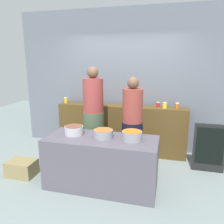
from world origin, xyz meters
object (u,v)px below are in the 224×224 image
at_px(cook_in_cap, 132,131).
at_px(chalkboard_sign, 209,148).
at_px(bread_crate, 22,168).
at_px(preserve_jar_2, 88,101).
at_px(preserve_jar_4, 100,101).
at_px(preserve_jar_6, 165,105).
at_px(preserve_jar_5, 158,104).
at_px(preserve_jar_0, 66,100).
at_px(cooking_pot_center, 103,134).
at_px(preserve_jar_3, 93,102).
at_px(preserve_jar_1, 85,100).
at_px(cook_with_tongs, 94,121).
at_px(cooking_pot_right, 132,136).
at_px(cooking_pot_left, 74,130).
at_px(preserve_jar_7, 177,106).

height_order(cook_in_cap, chalkboard_sign, cook_in_cap).
bearing_deg(bread_crate, preserve_jar_2, 62.26).
distance_m(preserve_jar_4, preserve_jar_6, 1.33).
bearing_deg(preserve_jar_5, chalkboard_sign, -29.77).
bearing_deg(preserve_jar_5, preserve_jar_0, -178.58).
distance_m(preserve_jar_6, cooking_pot_center, 1.61).
xyz_separation_m(preserve_jar_0, preserve_jar_2, (0.56, -0.07, 0.01)).
height_order(preserve_jar_0, preserve_jar_3, preserve_jar_0).
distance_m(preserve_jar_1, chalkboard_sign, 2.63).
relative_size(preserve_jar_3, chalkboard_sign, 0.13).
bearing_deg(preserve_jar_4, chalkboard_sign, -11.67).
bearing_deg(bread_crate, preserve_jar_5, 34.53).
bearing_deg(cooking_pot_center, chalkboard_sign, 28.12).
bearing_deg(cook_in_cap, cook_with_tongs, 165.79).
height_order(preserve_jar_4, preserve_jar_6, preserve_jar_4).
height_order(cook_with_tongs, cook_in_cap, cook_with_tongs).
distance_m(preserve_jar_5, cook_with_tongs, 1.35).
xyz_separation_m(preserve_jar_3, cooking_pot_right, (1.06, -1.32, -0.21)).
bearing_deg(preserve_jar_4, bread_crate, -124.71).
distance_m(preserve_jar_0, cooking_pot_center, 1.89).
height_order(preserve_jar_6, cooking_pot_left, preserve_jar_6).
bearing_deg(preserve_jar_0, cooking_pot_left, -59.53).
relative_size(preserve_jar_3, preserve_jar_7, 1.02).
bearing_deg(preserve_jar_2, cook_in_cap, -35.65).
relative_size(cooking_pot_right, bread_crate, 0.63).
height_order(cooking_pot_left, cooking_pot_center, cooking_pot_left).
relative_size(cook_with_tongs, chalkboard_sign, 2.09).
xyz_separation_m(preserve_jar_1, preserve_jar_7, (1.93, -0.02, -0.02)).
bearing_deg(preserve_jar_6, cooking_pot_left, -135.50).
distance_m(preserve_jar_3, preserve_jar_7, 1.71).
relative_size(preserve_jar_1, preserve_jar_6, 1.24).
height_order(preserve_jar_6, chalkboard_sign, preserve_jar_6).
relative_size(preserve_jar_3, bread_crate, 0.24).
height_order(preserve_jar_1, bread_crate, preserve_jar_1).
bearing_deg(preserve_jar_2, cooking_pot_right, -48.11).
relative_size(preserve_jar_1, preserve_jar_5, 1.43).
bearing_deg(bread_crate, chalkboard_sign, 17.12).
distance_m(preserve_jar_4, cooking_pot_left, 1.32).
distance_m(preserve_jar_0, cooking_pot_left, 1.58).
xyz_separation_m(preserve_jar_5, preserve_jar_6, (0.13, -0.08, 0.01)).
xyz_separation_m(cooking_pot_left, chalkboard_sign, (2.15, 0.86, -0.42)).
height_order(cooking_pot_left, bread_crate, cooking_pot_left).
distance_m(preserve_jar_5, preserve_jar_7, 0.37).
bearing_deg(preserve_jar_0, preserve_jar_7, 0.25).
relative_size(preserve_jar_4, preserve_jar_5, 1.47).
relative_size(cooking_pot_right, cook_in_cap, 0.18).
xyz_separation_m(preserve_jar_2, cooking_pot_center, (0.73, -1.30, -0.23)).
bearing_deg(cooking_pot_left, cooking_pot_right, -1.49).
bearing_deg(cooking_pot_right, preserve_jar_3, 128.81).
xyz_separation_m(cooking_pot_left, cooking_pot_center, (0.49, -0.03, -0.01)).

